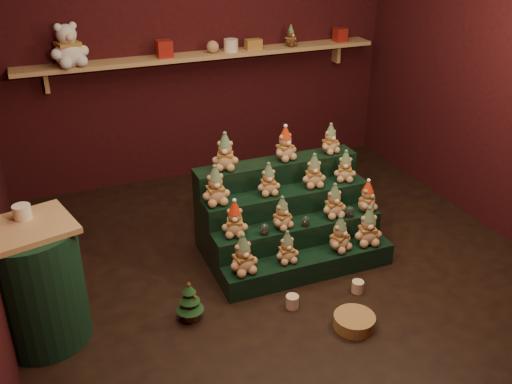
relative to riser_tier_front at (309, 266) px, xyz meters
name	(u,v)px	position (x,y,z in m)	size (l,w,h in m)	color
ground	(281,266)	(-0.15, 0.20, -0.09)	(4.00, 4.00, 0.00)	black
back_wall	(200,41)	(-0.15, 2.25, 1.31)	(4.00, 0.10, 2.80)	black
front_wall	(499,243)	(-0.15, -1.85, 1.31)	(4.00, 0.10, 2.80)	black
back_shelf	(206,56)	(-0.15, 2.07, 1.20)	(3.60, 0.26, 0.24)	tan
riser_tier_front	(309,266)	(0.00, 0.00, 0.00)	(1.40, 0.22, 0.18)	black
riser_tier_midfront	(297,242)	(0.00, 0.22, 0.09)	(1.40, 0.22, 0.36)	black
riser_tier_midback	(286,220)	(0.00, 0.44, 0.18)	(1.40, 0.22, 0.54)	black
riser_tier_back	(276,199)	(0.00, 0.66, 0.27)	(1.40, 0.22, 0.72)	black
teddy_0	(243,254)	(-0.55, 0.00, 0.24)	(0.22, 0.20, 0.31)	tan
teddy_1	(287,247)	(-0.19, 0.01, 0.22)	(0.18, 0.16, 0.25)	tan
teddy_2	(340,233)	(0.26, 0.01, 0.23)	(0.21, 0.19, 0.29)	tan
teddy_3	(368,226)	(0.51, 0.01, 0.25)	(0.22, 0.20, 0.31)	tan
teddy_4	(235,219)	(-0.53, 0.24, 0.41)	(0.20, 0.18, 0.28)	tan
teddy_5	(282,213)	(-0.15, 0.21, 0.40)	(0.18, 0.17, 0.26)	tan
teddy_6	(334,201)	(0.31, 0.22, 0.41)	(0.20, 0.18, 0.28)	tan
teddy_7	(367,196)	(0.61, 0.20, 0.40)	(0.19, 0.17, 0.26)	tan
teddy_8	(215,185)	(-0.60, 0.46, 0.60)	(0.22, 0.20, 0.31)	tan
teddy_9	(268,179)	(-0.16, 0.45, 0.58)	(0.18, 0.17, 0.26)	tan
teddy_10	(314,171)	(0.24, 0.45, 0.59)	(0.20, 0.18, 0.28)	tan
teddy_11	(345,166)	(0.53, 0.45, 0.58)	(0.18, 0.17, 0.26)	tan
teddy_12	(225,151)	(-0.44, 0.67, 0.78)	(0.21, 0.19, 0.30)	tan
teddy_13	(285,143)	(0.08, 0.66, 0.77)	(0.20, 0.18, 0.28)	tan
teddy_14	(330,139)	(0.49, 0.65, 0.76)	(0.18, 0.16, 0.25)	tan
snow_globe_a	(265,229)	(-0.31, 0.16, 0.32)	(0.07, 0.07, 0.09)	black
snow_globe_b	(305,221)	(0.03, 0.16, 0.31)	(0.06, 0.06, 0.08)	black
snow_globe_c	(350,211)	(0.43, 0.16, 0.32)	(0.07, 0.07, 0.09)	black
side_table	(36,284)	(-1.96, 0.03, 0.34)	(0.66, 0.60, 0.86)	tan
table_ornament	(22,212)	(-1.96, 0.13, 0.82)	(0.11, 0.11, 0.09)	beige
mini_christmas_tree	(190,301)	(-1.01, -0.16, 0.07)	(0.19, 0.19, 0.33)	#432F17
mug_left	(292,302)	(-0.29, -0.31, -0.04)	(0.10, 0.10, 0.10)	beige
mug_right	(358,287)	(0.24, -0.32, -0.04)	(0.09, 0.09, 0.09)	beige
wicker_basket	(354,321)	(0.01, -0.66, -0.05)	(0.29, 0.29, 0.09)	#A37642
white_bear	(67,39)	(-1.42, 2.04, 1.47)	(0.34, 0.31, 0.48)	silver
brown_bear	(291,36)	(0.75, 2.04, 1.33)	(0.15, 0.13, 0.21)	#4B2A19
gift_tin_red_a	(164,49)	(-0.56, 2.05, 1.31)	(0.14, 0.14, 0.16)	#A62219
gift_tin_cream	(231,45)	(0.11, 2.05, 1.29)	(0.14, 0.14, 0.12)	beige
gift_tin_red_b	(340,35)	(1.33, 2.05, 1.30)	(0.12, 0.12, 0.14)	#A62219
shelf_plush_ball	(213,47)	(-0.08, 2.05, 1.29)	(0.12, 0.12, 0.12)	tan
scarf_gift_box	(253,44)	(0.35, 2.05, 1.28)	(0.16, 0.10, 0.10)	orange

